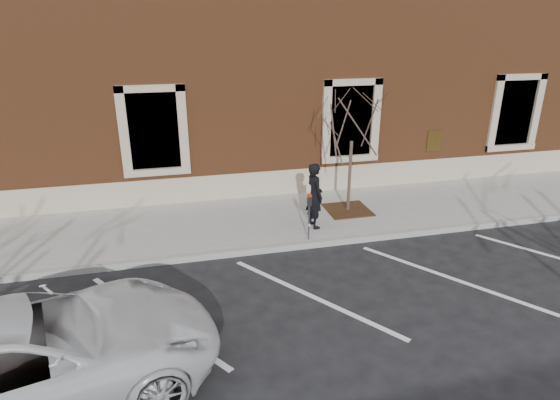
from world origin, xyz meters
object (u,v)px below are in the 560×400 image
object	(u,v)px
parking_meter	(309,209)
white_truck	(21,360)
sapling	(353,121)
man	(315,196)

from	to	relation	value
parking_meter	white_truck	distance (m)	6.92
white_truck	sapling	bearing A→B (deg)	-66.86
man	white_truck	distance (m)	7.67
sapling	white_truck	distance (m)	9.44
man	sapling	world-z (taller)	sapling
man	white_truck	world-z (taller)	man
man	parking_meter	size ratio (longest dim) A/B	1.46
sapling	white_truck	bearing A→B (deg)	-141.89
parking_meter	sapling	xyz separation A→B (m)	(1.69, 1.60, 1.79)
parking_meter	white_truck	world-z (taller)	white_truck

